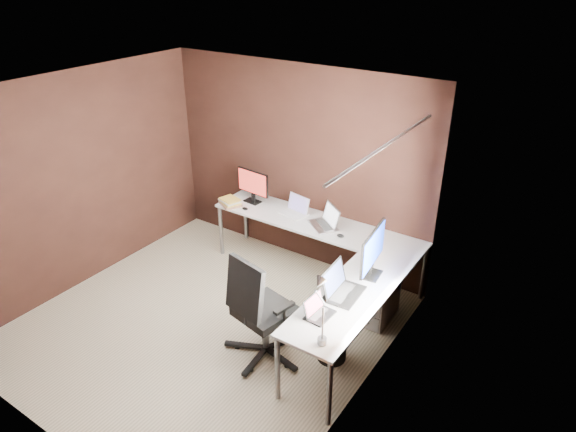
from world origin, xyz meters
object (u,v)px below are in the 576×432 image
Objects in this scene: laptop_white at (295,210)px; wastebasket at (332,345)px; monitor_left at (253,184)px; desk_lamp at (320,302)px; laptop_silver at (326,222)px; office_chair at (262,327)px; laptop_black_small at (318,311)px; monitor_right at (373,250)px; book_stack at (230,202)px; laptop_black_big at (340,288)px; drawer_pedestal at (374,293)px.

laptop_white is 1.88m from wastebasket.
monitor_left reaches higher than wastebasket.
wastebasket is (-0.16, 0.55, -0.92)m from desk_lamp.
laptop_silver is 0.39× the size of office_chair.
wastebasket is (1.89, -1.24, -0.81)m from monitor_left.
laptop_white is at bearing 41.49° from laptop_black_small.
monitor_left is 0.43× the size of office_chair.
office_chair is at bearing 94.81° from laptop_black_small.
monitor_right is (2.01, -0.71, 0.05)m from monitor_left.
book_stack is 0.30× the size of office_chair.
wastebasket is (0.78, -1.19, -0.62)m from laptop_silver.
laptop_black_small is at bearing -34.11° from monitor_left.
desk_lamp is at bearing -34.70° from book_stack.
wastebasket is at bearing -33.99° from laptop_white.
laptop_black_big is 0.40m from laptop_black_small.
laptop_white is 1.10× the size of wastebasket.
laptop_black_small is 0.49× the size of desk_lamp.
monitor_left reaches higher than office_chair.
laptop_silver is at bearing 123.14° from wastebasket.
monitor_right is at bearing 61.90° from office_chair.
laptop_silver is 1.99m from desk_lamp.
laptop_black_big reaches higher than laptop_silver.
drawer_pedestal is 2.08m from monitor_left.
laptop_black_big is 0.87m from office_chair.
laptop_white is 0.86m from book_stack.
laptop_black_small reaches higher than drawer_pedestal.
monitor_right is 2.25m from book_stack.
laptop_black_big is at bearing -17.62° from laptop_silver.
monitor_left is 1.48× the size of wastebasket.
laptop_white is 1.77m from office_chair.
monitor_right is 1.31m from office_chair.
laptop_silver is at bearing 8.28° from book_stack.
monitor_right is (0.08, -0.31, 0.72)m from drawer_pedestal.
monitor_left is at bearing 64.02° from monitor_right.
drawer_pedestal is 1.38× the size of laptop_black_big.
monitor_left is 1.35× the size of laptop_white.
office_chair is 0.71m from wastebasket.
laptop_black_big reaches higher than laptop_black_small.
desk_lamp is at bearing -85.10° from drawer_pedestal.
book_stack is (-0.18, -0.24, -0.20)m from monitor_left.
desk_lamp reaches higher than book_stack.
laptop_white is 2.31m from desk_lamp.
laptop_black_small is (1.89, -1.55, -0.20)m from monitor_left.
laptop_black_small is 0.68m from wastebasket.
monitor_right is 1.01m from wastebasket.
office_chair is (1.29, -1.57, -0.63)m from monitor_left.
laptop_silver reaches higher than laptop_black_small.
wastebasket is at bearing -20.11° from laptop_silver.
desk_lamp reaches higher than laptop_white.
desk_lamp is (0.94, -1.74, 0.30)m from laptop_silver.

